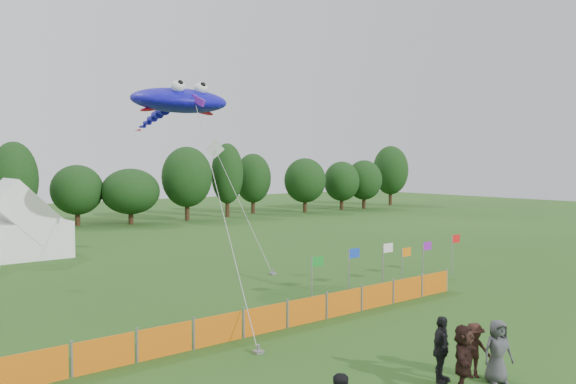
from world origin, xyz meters
TOP-DOWN VIEW (x-y plane):
  - ground at (0.00, 0.00)m, footprint 160.00×160.00m
  - treeline at (1.61, 44.93)m, footprint 104.57×8.78m
  - tent_right at (-3.61, 29.80)m, footprint 5.56×4.45m
  - barrier_fence at (0.37, 6.56)m, footprint 19.90×0.06m
  - flag_row at (9.16, 9.03)m, footprint 10.73×0.77m
  - spectator_c at (1.66, -0.67)m, footprint 1.20×1.03m
  - spectator_d at (0.59, -0.31)m, footprint 1.21×0.80m
  - spectator_e at (1.83, -1.32)m, footprint 1.05×0.90m
  - spectator_f at (0.50, -1.12)m, footprint 1.80×1.27m
  - stingray_kite at (1.77, 18.09)m, footprint 6.89×20.06m
  - small_kite_white at (5.29, 18.28)m, footprint 1.72×4.86m

SIDE VIEW (x-z plane):
  - ground at x=0.00m, z-range 0.00..0.00m
  - barrier_fence at x=0.37m, z-range 0.00..1.00m
  - spectator_c at x=1.66m, z-range 0.00..1.60m
  - spectator_e at x=1.83m, z-range 0.00..1.81m
  - spectator_f at x=0.50m, z-range 0.00..1.87m
  - spectator_d at x=0.59m, z-range 0.00..1.90m
  - flag_row at x=9.16m, z-range 0.26..2.54m
  - tent_right at x=-3.61m, z-range 0.02..3.94m
  - treeline at x=1.61m, z-range 0.00..8.36m
  - small_kite_white at x=5.29m, z-range 1.27..8.96m
  - stingray_kite at x=1.77m, z-range 4.30..14.89m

